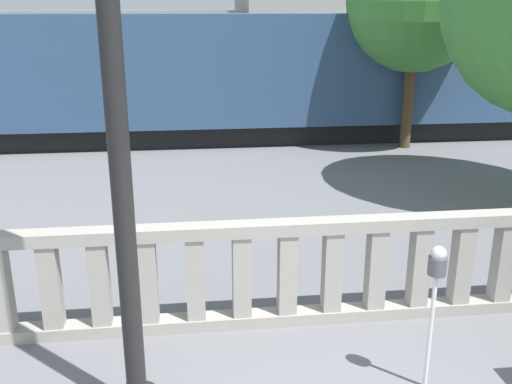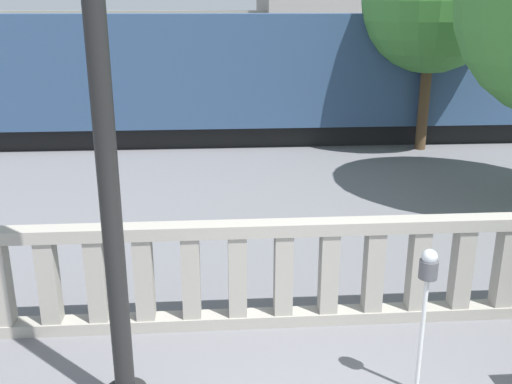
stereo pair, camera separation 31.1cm
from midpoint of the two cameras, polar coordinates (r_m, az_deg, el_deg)
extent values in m
cube|color=#9E998E|center=(6.73, 3.91, -12.21)|extent=(17.78, 0.24, 0.14)
cube|color=#9E998E|center=(6.25, 4.12, -3.46)|extent=(17.78, 0.24, 0.14)
cube|color=#9E998E|center=(6.74, -25.40, -8.73)|extent=(0.20, 0.20, 0.96)
cube|color=#9E998E|center=(6.59, -21.14, -8.77)|extent=(0.20, 0.20, 0.96)
cube|color=#9E998E|center=(6.48, -16.70, -8.75)|extent=(0.20, 0.20, 0.96)
cube|color=#9E998E|center=(6.40, -12.14, -8.68)|extent=(0.20, 0.20, 0.96)
cube|color=#9E998E|center=(6.37, -7.50, -8.55)|extent=(0.20, 0.20, 0.96)
cube|color=#9E998E|center=(6.38, -2.85, -8.36)|extent=(0.20, 0.20, 0.96)
cube|color=#9E998E|center=(6.43, 1.75, -8.13)|extent=(0.20, 0.20, 0.96)
cube|color=#9E998E|center=(6.52, 6.24, -7.85)|extent=(0.20, 0.20, 0.96)
cube|color=#9E998E|center=(6.65, 10.58, -7.53)|extent=(0.20, 0.20, 0.96)
cube|color=#9E998E|center=(6.82, 14.72, -7.19)|extent=(0.20, 0.20, 0.96)
cube|color=#9E998E|center=(7.01, 18.65, -6.83)|extent=(0.20, 0.20, 0.96)
cube|color=#9E998E|center=(7.24, 22.34, -6.46)|extent=(0.20, 0.20, 0.96)
cylinder|color=black|center=(4.47, -15.79, 7.76)|extent=(0.17, 0.17, 5.01)
cylinder|color=silver|center=(5.61, 15.48, -13.38)|extent=(0.04, 0.04, 1.18)
cylinder|color=#4C4C51|center=(5.30, 16.08, -7.12)|extent=(0.17, 0.17, 0.17)
sphere|color=#B2B7BC|center=(5.25, 16.19, -5.94)|extent=(0.14, 0.14, 0.14)
cube|color=black|center=(15.84, -5.13, 6.28)|extent=(28.15, 2.23, 0.55)
cube|color=navy|center=(15.60, -5.30, 12.26)|extent=(28.73, 2.79, 2.77)
cube|color=black|center=(28.38, -19.93, 10.43)|extent=(27.04, 2.36, 0.55)
cube|color=gray|center=(28.24, -20.30, 13.80)|extent=(27.59, 2.95, 2.81)
cube|color=gray|center=(28.16, 5.78, 18.23)|extent=(3.00, 2.66, 0.60)
cylinder|color=#4C3823|center=(15.11, 14.38, 8.67)|extent=(0.27, 0.27, 2.33)
sphere|color=#428438|center=(14.93, 15.12, 17.89)|extent=(3.36, 3.36, 3.36)
camera|label=1|loc=(0.16, -91.25, -0.40)|focal=40.00mm
camera|label=2|loc=(0.16, 88.75, 0.40)|focal=40.00mm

